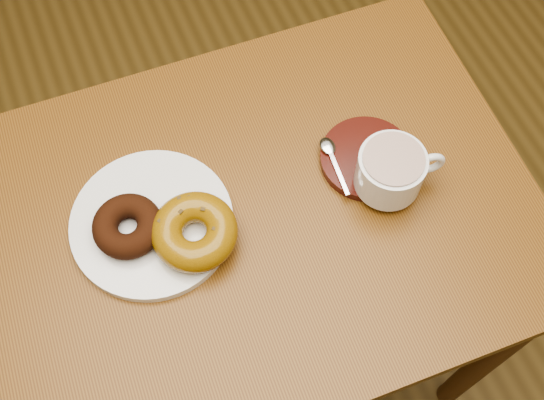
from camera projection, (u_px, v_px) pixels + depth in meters
name	position (u px, v px, depth m)	size (l,w,h in m)	color
ground	(239.00, 263.00, 1.74)	(6.00, 6.00, 0.00)	brown
cafe_table	(260.00, 243.00, 1.09)	(0.82, 0.63, 0.75)	brown
donut_plate	(152.00, 223.00, 0.96)	(0.23, 0.23, 0.01)	white
donut_cinnamon	(128.00, 226.00, 0.93)	(0.10, 0.10, 0.04)	black
donut_caramel	(195.00, 232.00, 0.93)	(0.15, 0.15, 0.04)	#8C610F
saucer	(367.00, 158.00, 1.01)	(0.14, 0.14, 0.01)	#380D07
coffee_cup	(392.00, 170.00, 0.96)	(0.13, 0.10, 0.07)	white
teaspoon	(330.00, 151.00, 1.00)	(0.02, 0.10, 0.01)	silver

